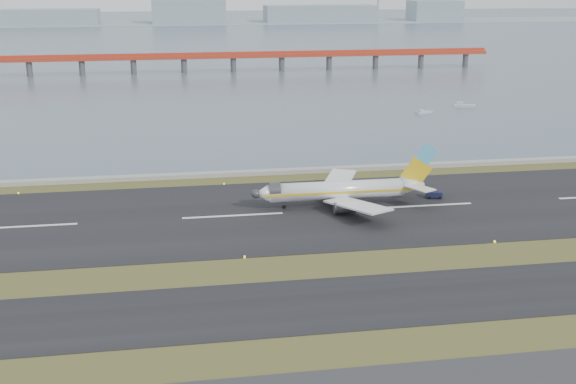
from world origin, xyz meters
name	(u,v)px	position (x,y,z in m)	size (l,w,h in m)	color
ground	(250,276)	(0.00, 0.00, 0.00)	(1000.00, 1000.00, 0.00)	#334518
taxiway_strip	(259,309)	(0.00, -12.00, 0.05)	(1000.00, 18.00, 0.10)	black
runway_strip	(233,216)	(0.00, 30.00, 0.05)	(1000.00, 45.00, 0.10)	black
seawall	(222,174)	(0.00, 60.00, 0.50)	(1000.00, 2.50, 1.00)	#979791
bay_water	(183,37)	(0.00, 460.00, 0.00)	(1400.00, 800.00, 1.30)	#4C606D
red_pier	(233,57)	(20.00, 250.00, 7.28)	(260.00, 5.00, 10.20)	#B3351E
far_shoreline	(193,17)	(13.62, 620.00, 6.07)	(1400.00, 80.00, 60.50)	#8898A1
airliner	(344,190)	(23.30, 32.87, 3.46)	(38.52, 32.89, 12.80)	white
pushback_tug	(434,194)	(43.63, 34.89, 1.01)	(3.59, 2.55, 2.09)	black
workboat_near	(424,112)	(74.70, 128.91, 0.48)	(6.59, 4.10, 1.53)	#B6B6BA
workboat_far	(464,105)	(93.41, 138.95, 0.60)	(8.19, 4.59, 1.90)	#B6B6BA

